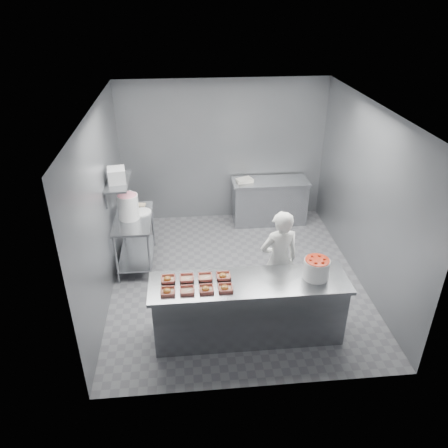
{
  "coord_description": "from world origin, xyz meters",
  "views": [
    {
      "loc": [
        -0.77,
        -5.87,
        4.26
      ],
      "look_at": [
        -0.22,
        -0.2,
        1.13
      ],
      "focal_mm": 35.0,
      "sensor_mm": 36.0,
      "label": 1
    }
  ],
  "objects_px": {
    "strawberry_tub": "(316,268)",
    "tray_0": "(168,291)",
    "tray_7": "(223,276)",
    "appliance": "(117,175)",
    "tray_2": "(206,289)",
    "tray_5": "(187,278)",
    "back_counter": "(269,201)",
    "tray_4": "(168,279)",
    "service_counter": "(249,309)",
    "worker": "(279,261)",
    "prep_table": "(135,233)",
    "tray_3": "(225,288)",
    "tray_6": "(205,277)",
    "tray_1": "(187,290)",
    "glaze_bucket": "(128,206)"
  },
  "relations": [
    {
      "from": "tray_4",
      "to": "tray_6",
      "type": "xyz_separation_m",
      "value": [
        0.48,
        0.0,
        -0.0
      ]
    },
    {
      "from": "worker",
      "to": "strawberry_tub",
      "type": "distance_m",
      "value": 0.73
    },
    {
      "from": "service_counter",
      "to": "worker",
      "type": "height_order",
      "value": "worker"
    },
    {
      "from": "tray_3",
      "to": "tray_0",
      "type": "bearing_deg",
      "value": 180.0
    },
    {
      "from": "prep_table",
      "to": "tray_5",
      "type": "height_order",
      "value": "tray_5"
    },
    {
      "from": "tray_5",
      "to": "tray_6",
      "type": "relative_size",
      "value": 1.0
    },
    {
      "from": "tray_5",
      "to": "tray_3",
      "type": "bearing_deg",
      "value": -28.54
    },
    {
      "from": "service_counter",
      "to": "strawberry_tub",
      "type": "height_order",
      "value": "strawberry_tub"
    },
    {
      "from": "tray_4",
      "to": "worker",
      "type": "distance_m",
      "value": 1.64
    },
    {
      "from": "tray_6",
      "to": "tray_7",
      "type": "height_order",
      "value": "tray_7"
    },
    {
      "from": "tray_7",
      "to": "appliance",
      "type": "relative_size",
      "value": 0.62
    },
    {
      "from": "service_counter",
      "to": "tray_0",
      "type": "relative_size",
      "value": 13.88
    },
    {
      "from": "tray_2",
      "to": "strawberry_tub",
      "type": "relative_size",
      "value": 0.56
    },
    {
      "from": "tray_2",
      "to": "glaze_bucket",
      "type": "height_order",
      "value": "glaze_bucket"
    },
    {
      "from": "tray_1",
      "to": "tray_6",
      "type": "distance_m",
      "value": 0.35
    },
    {
      "from": "tray_2",
      "to": "tray_0",
      "type": "bearing_deg",
      "value": 180.0
    },
    {
      "from": "tray_2",
      "to": "tray_5",
      "type": "distance_m",
      "value": 0.35
    },
    {
      "from": "prep_table",
      "to": "tray_0",
      "type": "distance_m",
      "value": 2.19
    },
    {
      "from": "tray_0",
      "to": "tray_2",
      "type": "xyz_separation_m",
      "value": [
        0.48,
        0.0,
        0.0
      ]
    },
    {
      "from": "tray_1",
      "to": "worker",
      "type": "distance_m",
      "value": 1.52
    },
    {
      "from": "appliance",
      "to": "prep_table",
      "type": "bearing_deg",
      "value": 11.76
    },
    {
      "from": "back_counter",
      "to": "tray_6",
      "type": "bearing_deg",
      "value": -115.15
    },
    {
      "from": "tray_2",
      "to": "worker",
      "type": "bearing_deg",
      "value": 33.92
    },
    {
      "from": "service_counter",
      "to": "tray_2",
      "type": "height_order",
      "value": "tray_2"
    },
    {
      "from": "service_counter",
      "to": "tray_7",
      "type": "distance_m",
      "value": 0.59
    },
    {
      "from": "service_counter",
      "to": "prep_table",
      "type": "xyz_separation_m",
      "value": [
        -1.65,
        1.95,
        0.14
      ]
    },
    {
      "from": "appliance",
      "to": "tray_6",
      "type": "bearing_deg",
      "value": -63.03
    },
    {
      "from": "tray_2",
      "to": "tray_5",
      "type": "relative_size",
      "value": 1.0
    },
    {
      "from": "service_counter",
      "to": "back_counter",
      "type": "height_order",
      "value": "same"
    },
    {
      "from": "tray_4",
      "to": "worker",
      "type": "xyz_separation_m",
      "value": [
        1.56,
        0.47,
        -0.13
      ]
    },
    {
      "from": "tray_3",
      "to": "tray_5",
      "type": "xyz_separation_m",
      "value": [
        -0.48,
        0.26,
        -0.0
      ]
    },
    {
      "from": "glaze_bucket",
      "to": "tray_2",
      "type": "bearing_deg",
      "value": -61.03
    },
    {
      "from": "tray_4",
      "to": "strawberry_tub",
      "type": "bearing_deg",
      "value": -3.49
    },
    {
      "from": "back_counter",
      "to": "tray_5",
      "type": "distance_m",
      "value": 3.59
    },
    {
      "from": "tray_7",
      "to": "glaze_bucket",
      "type": "distance_m",
      "value": 2.26
    },
    {
      "from": "tray_7",
      "to": "strawberry_tub",
      "type": "relative_size",
      "value": 0.56
    },
    {
      "from": "back_counter",
      "to": "strawberry_tub",
      "type": "relative_size",
      "value": 4.5
    },
    {
      "from": "service_counter",
      "to": "strawberry_tub",
      "type": "distance_m",
      "value": 1.06
    },
    {
      "from": "prep_table",
      "to": "tray_3",
      "type": "xyz_separation_m",
      "value": [
        1.32,
        -2.08,
        0.33
      ]
    },
    {
      "from": "tray_3",
      "to": "tray_4",
      "type": "distance_m",
      "value": 0.77
    },
    {
      "from": "prep_table",
      "to": "tray_5",
      "type": "relative_size",
      "value": 6.4
    },
    {
      "from": "prep_table",
      "to": "tray_6",
      "type": "bearing_deg",
      "value": -59.2
    },
    {
      "from": "tray_1",
      "to": "glaze_bucket",
      "type": "height_order",
      "value": "glaze_bucket"
    },
    {
      "from": "tray_0",
      "to": "tray_3",
      "type": "relative_size",
      "value": 1.0
    },
    {
      "from": "strawberry_tub",
      "to": "tray_0",
      "type": "bearing_deg",
      "value": -175.77
    },
    {
      "from": "service_counter",
      "to": "tray_5",
      "type": "xyz_separation_m",
      "value": [
        -0.8,
        0.13,
        0.47
      ]
    },
    {
      "from": "service_counter",
      "to": "back_counter",
      "type": "xyz_separation_m",
      "value": [
        0.9,
        3.25,
        -0.0
      ]
    },
    {
      "from": "back_counter",
      "to": "tray_4",
      "type": "relative_size",
      "value": 8.01
    },
    {
      "from": "tray_5",
      "to": "tray_6",
      "type": "height_order",
      "value": "same"
    },
    {
      "from": "tray_7",
      "to": "tray_0",
      "type": "bearing_deg",
      "value": -160.19
    }
  ]
}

